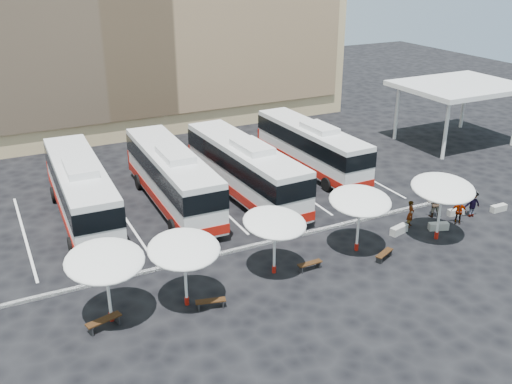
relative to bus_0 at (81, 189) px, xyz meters
name	(u,v)px	position (x,y,z in m)	size (l,w,h in m)	color
ground	(264,249)	(8.36, -8.46, -2.10)	(120.00, 120.00, 0.00)	black
service_canopy	(460,87)	(32.36, 1.54, 2.77)	(10.00, 8.00, 5.20)	silver
curb_divider	(260,244)	(8.36, -7.96, -2.02)	(34.00, 0.25, 0.15)	black
bay_lines	(210,199)	(8.36, -0.46, -2.09)	(24.15, 12.00, 0.01)	white
bus_0	(81,189)	(0.00, 0.00, 0.00)	(3.33, 13.03, 4.11)	silver
bus_1	(172,175)	(5.77, -0.32, 0.01)	(3.27, 13.06, 4.12)	silver
bus_2	(244,168)	(10.64, -1.16, 0.02)	(3.43, 13.17, 4.15)	silver
bus_3	(311,146)	(17.36, 1.17, -0.12)	(3.13, 12.25, 3.87)	silver
sunshade_0	(105,261)	(-1.02, -11.34, 1.03)	(3.64, 3.68, 3.68)	silver
sunshade_1	(184,249)	(2.52, -11.68, 0.91)	(3.65, 3.69, 3.54)	silver
sunshade_2	(275,223)	(7.65, -10.97, 0.82)	(3.98, 4.01, 3.44)	silver
sunshade_3	(360,201)	(12.98, -10.91, 0.95)	(4.32, 4.35, 3.59)	silver
sunshade_4	(443,188)	(18.02, -11.88, 1.11)	(4.71, 4.73, 3.78)	silver
wood_bench_0	(104,321)	(-1.46, -11.80, -1.72)	(1.68, 0.82, 0.50)	black
wood_bench_1	(211,302)	(3.42, -12.49, -1.76)	(1.49, 0.73, 0.44)	black
wood_bench_2	(310,264)	(9.48, -11.58, -1.77)	(1.39, 0.39, 0.43)	black
wood_bench_3	(384,254)	(13.71, -12.46, -1.77)	(1.43, 0.91, 0.43)	black
conc_bench_0	(399,230)	(16.48, -10.37, -1.86)	(1.27, 0.42, 0.48)	#969690
conc_bench_1	(438,226)	(18.96, -11.05, -1.87)	(1.20, 0.40, 0.45)	#969690
conc_bench_2	(456,212)	(21.44, -9.96, -1.89)	(1.10, 0.37, 0.41)	#969690
conc_bench_3	(499,208)	(24.37, -10.77, -1.88)	(1.14, 0.38, 0.43)	#969690
passenger_0	(411,214)	(17.71, -9.89, -1.25)	(0.62, 0.40, 1.69)	black
passenger_1	(435,203)	(20.02, -9.48, -1.16)	(0.91, 0.71, 1.88)	black
passenger_2	(459,212)	(20.65, -10.90, -1.30)	(0.93, 0.39, 1.59)	black
passenger_3	(472,204)	(22.15, -10.53, -1.21)	(1.15, 0.66, 1.78)	black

